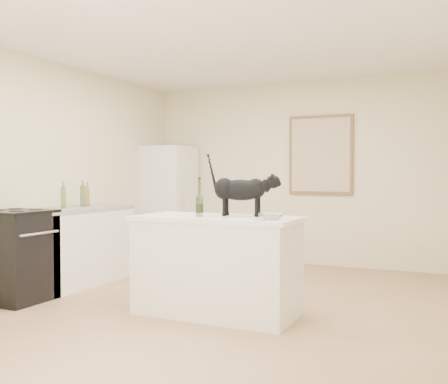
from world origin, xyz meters
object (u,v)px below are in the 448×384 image
stove (17,257)px  fridge (168,203)px  glass_bowl (271,217)px  black_cat (240,193)px  wine_bottle (199,199)px

stove → fridge: (0.00, 2.95, 0.40)m
stove → glass_bowl: glass_bowl is taller
stove → fridge: fridge is taller
black_cat → wine_bottle: black_cat is taller
stove → black_cat: black_cat is taller
fridge → wine_bottle: 3.26m
fridge → glass_bowl: size_ratio=7.59×
fridge → black_cat: fridge is taller
glass_bowl → wine_bottle: bearing=175.6°
black_cat → wine_bottle: bearing=-155.1°
black_cat → glass_bowl: bearing=-42.0°
black_cat → fridge: bearing=124.1°
stove → black_cat: bearing=13.3°
fridge → glass_bowl: bearing=-45.6°
fridge → black_cat: (2.23, -2.42, 0.26)m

